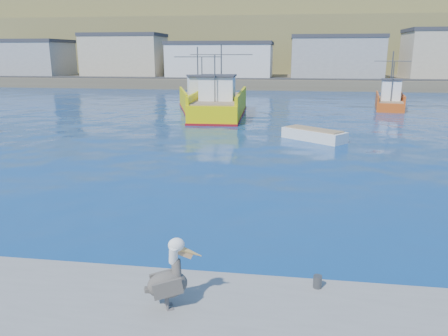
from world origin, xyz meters
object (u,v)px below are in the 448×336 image
trawler_yellow_a (199,100)px  boat_orange (390,100)px  trawler_yellow_b (220,104)px  pelican (169,279)px  skiff_mid (314,136)px

trawler_yellow_a → boat_orange: trawler_yellow_a is taller
trawler_yellow_b → pelican: (4.01, -32.41, 0.06)m
trawler_yellow_a → skiff_mid: trawler_yellow_a is taller
pelican → trawler_yellow_b: bearing=97.0°
trawler_yellow_b → boat_orange: (16.89, 7.78, -0.13)m
skiff_mid → pelican: pelican is taller
trawler_yellow_b → pelican: bearing=-83.0°
trawler_yellow_a → boat_orange: size_ratio=1.52×
trawler_yellow_a → trawler_yellow_b: trawler_yellow_b is taller
trawler_yellow_b → skiff_mid: size_ratio=2.88×
skiff_mid → pelican: 22.14m
trawler_yellow_b → pelican: 32.65m
pelican → boat_orange: bearing=72.2°
skiff_mid → trawler_yellow_a: bearing=126.6°
trawler_yellow_a → skiff_mid: size_ratio=2.54×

